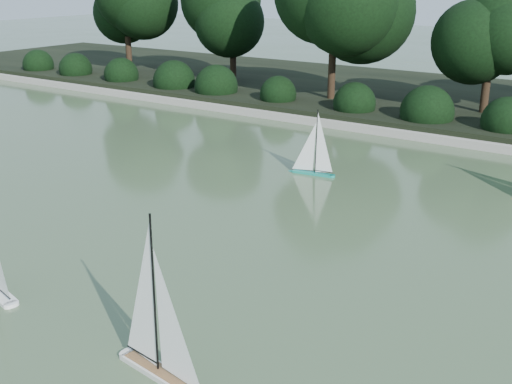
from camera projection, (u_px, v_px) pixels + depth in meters
ground at (121, 291)px, 7.67m from camera, size 80.00×80.00×0.00m
pond_coping at (407, 134)px, 14.66m from camera, size 40.00×0.35×0.18m
far_bank at (462, 103)px, 17.76m from camera, size 40.00×8.00×0.30m
tree_line at (505, 15)px, 15.07m from camera, size 26.31×3.93×4.39m
shrub_hedge at (423, 112)px, 15.25m from camera, size 29.10×1.10×1.10m
sailboat_white_b at (167, 355)px, 5.91m from camera, size 1.27×0.36×1.73m
sailboat_teal at (310, 163)px, 12.02m from camera, size 0.97×0.28×1.31m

